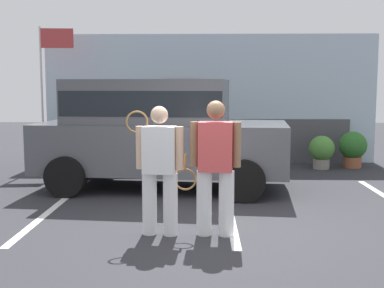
{
  "coord_description": "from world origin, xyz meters",
  "views": [
    {
      "loc": [
        -0.13,
        -6.49,
        1.95
      ],
      "look_at": [
        -0.32,
        1.2,
        1.05
      ],
      "focal_mm": 47.31,
      "sensor_mm": 36.0,
      "label": 1
    }
  ],
  "objects_px": {
    "parked_suv": "(157,128)",
    "flag_pole": "(49,71)",
    "tennis_player_woman": "(215,167)",
    "potted_plant_by_porch": "(322,150)",
    "tennis_player_man": "(159,168)",
    "potted_plant_secondary": "(353,148)"
  },
  "relations": [
    {
      "from": "parked_suv",
      "to": "flag_pole",
      "type": "bearing_deg",
      "value": 144.11
    },
    {
      "from": "tennis_player_woman",
      "to": "potted_plant_by_porch",
      "type": "xyz_separation_m",
      "value": [
        2.6,
        5.33,
        -0.47
      ]
    },
    {
      "from": "parked_suv",
      "to": "tennis_player_woman",
      "type": "relative_size",
      "value": 2.72
    },
    {
      "from": "tennis_player_man",
      "to": "potted_plant_secondary",
      "type": "distance_m",
      "value": 6.9
    },
    {
      "from": "parked_suv",
      "to": "potted_plant_by_porch",
      "type": "xyz_separation_m",
      "value": [
        3.63,
        2.32,
        -0.71
      ]
    },
    {
      "from": "parked_suv",
      "to": "potted_plant_secondary",
      "type": "distance_m",
      "value": 5.13
    },
    {
      "from": "tennis_player_woman",
      "to": "potted_plant_secondary",
      "type": "distance_m",
      "value": 6.51
    },
    {
      "from": "potted_plant_by_porch",
      "to": "potted_plant_secondary",
      "type": "height_order",
      "value": "potted_plant_secondary"
    },
    {
      "from": "tennis_player_woman",
      "to": "potted_plant_by_porch",
      "type": "bearing_deg",
      "value": -111.66
    },
    {
      "from": "potted_plant_by_porch",
      "to": "flag_pole",
      "type": "height_order",
      "value": "flag_pole"
    },
    {
      "from": "tennis_player_man",
      "to": "potted_plant_secondary",
      "type": "bearing_deg",
      "value": -119.32
    },
    {
      "from": "parked_suv",
      "to": "potted_plant_secondary",
      "type": "xyz_separation_m",
      "value": [
        4.41,
        2.53,
        -0.67
      ]
    },
    {
      "from": "potted_plant_by_porch",
      "to": "flag_pole",
      "type": "distance_m",
      "value": 6.66
    },
    {
      "from": "tennis_player_woman",
      "to": "potted_plant_secondary",
      "type": "xyz_separation_m",
      "value": [
        3.38,
        5.54,
        -0.43
      ]
    },
    {
      "from": "tennis_player_woman",
      "to": "potted_plant_by_porch",
      "type": "distance_m",
      "value": 5.95
    },
    {
      "from": "tennis_player_man",
      "to": "flag_pole",
      "type": "bearing_deg",
      "value": -53.27
    },
    {
      "from": "parked_suv",
      "to": "tennis_player_woman",
      "type": "distance_m",
      "value": 3.19
    },
    {
      "from": "potted_plant_secondary",
      "to": "tennis_player_man",
      "type": "bearing_deg",
      "value": -126.55
    },
    {
      "from": "parked_suv",
      "to": "potted_plant_by_porch",
      "type": "bearing_deg",
      "value": 38.2
    },
    {
      "from": "tennis_player_woman",
      "to": "potted_plant_secondary",
      "type": "height_order",
      "value": "tennis_player_woman"
    },
    {
      "from": "potted_plant_by_porch",
      "to": "potted_plant_secondary",
      "type": "xyz_separation_m",
      "value": [
        0.78,
        0.21,
        0.04
      ]
    },
    {
      "from": "flag_pole",
      "to": "parked_suv",
      "type": "bearing_deg",
      "value": -41.44
    }
  ]
}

